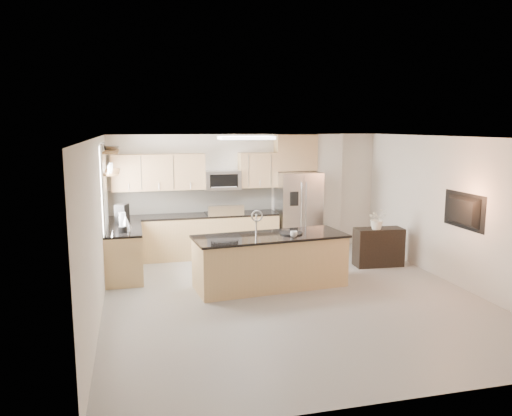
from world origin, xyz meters
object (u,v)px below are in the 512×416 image
object	(u,v)px
platter	(291,233)
coffee_maker	(122,214)
microwave	(222,180)
credenza	(378,247)
cup	(294,234)
kettle	(126,222)
refrigerator	(298,212)
television	(460,211)
range	(224,234)
flower_vase	(378,213)
blender	(123,224)
bowl	(110,147)
island	(270,261)

from	to	relation	value
platter	coffee_maker	bearing A→B (deg)	150.67
microwave	credenza	distance (m)	3.54
cup	kettle	distance (m)	3.14
refrigerator	television	distance (m)	3.62
microwave	credenza	bearing A→B (deg)	-30.34
range	credenza	world-z (taller)	range
cup	television	distance (m)	2.85
television	flower_vase	bearing A→B (deg)	26.25
blender	bowl	size ratio (longest dim) A/B	0.86
credenza	blender	world-z (taller)	blender
island	blender	xyz separation A→B (m)	(-2.47, 0.84, 0.62)
credenza	television	world-z (taller)	television
bowl	platter	bearing A→B (deg)	-27.54
cup	island	bearing A→B (deg)	147.53
range	cup	distance (m)	2.67
refrigerator	flower_vase	world-z (taller)	refrigerator
range	flower_vase	bearing A→B (deg)	-30.32
range	platter	size ratio (longest dim) A/B	2.85
kettle	coffee_maker	bearing A→B (deg)	100.19
flower_vase	range	bearing A→B (deg)	149.68
island	platter	world-z (taller)	island
kettle	television	distance (m)	5.92
flower_vase	coffee_maker	bearing A→B (deg)	168.77
microwave	credenza	xyz separation A→B (m)	(2.86, -1.67, -1.25)
credenza	range	bearing A→B (deg)	154.97
kettle	island	bearing A→B (deg)	-27.37
credenza	coffee_maker	xyz separation A→B (m)	(-4.95, 0.90, 0.72)
kettle	blender	bearing A→B (deg)	-96.84
blender	television	world-z (taller)	television
refrigerator	blender	size ratio (longest dim) A/B	4.98
coffee_maker	television	world-z (taller)	television
kettle	range	bearing A→B (deg)	27.25
bowl	microwave	bearing A→B (deg)	19.85
blender	cup	bearing A→B (deg)	-20.58
blender	credenza	bearing A→B (deg)	-1.03
range	island	world-z (taller)	island
island	platter	xyz separation A→B (m)	(0.38, 0.03, 0.47)
range	refrigerator	size ratio (longest dim) A/B	0.64
kettle	coffee_maker	world-z (taller)	coffee_maker
platter	television	world-z (taller)	television
coffee_maker	bowl	xyz separation A→B (m)	(-0.16, -0.04, 1.29)
credenza	platter	size ratio (longest dim) A/B	2.39
cup	flower_vase	world-z (taller)	flower_vase
kettle	bowl	size ratio (longest dim) A/B	0.62
range	blender	bearing A→B (deg)	-144.88
kettle	microwave	bearing A→B (deg)	29.95
island	platter	distance (m)	0.60
island	television	xyz separation A→B (m)	(3.11, -0.82, 0.89)
refrigerator	blender	world-z (taller)	refrigerator
microwave	refrigerator	xyz separation A→B (m)	(1.66, -0.17, -0.74)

